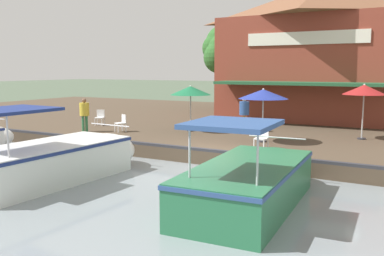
{
  "coord_description": "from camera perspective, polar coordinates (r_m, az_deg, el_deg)",
  "views": [
    {
      "loc": [
        13.95,
        7.15,
        3.64
      ],
      "look_at": [
        -1.0,
        -1.14,
        1.3
      ],
      "focal_mm": 40.0,
      "sensor_mm": 36.0,
      "label": 1
    }
  ],
  "objects": [
    {
      "name": "cafe_chair_mid_patio",
      "position": [
        23.99,
        -12.17,
        1.49
      ],
      "size": [
        0.57,
        0.57,
        0.85
      ],
      "color": "white",
      "rests_on": "quay_deck"
    },
    {
      "name": "ground_plane",
      "position": [
        16.09,
        1.83,
        -5.28
      ],
      "size": [
        220.0,
        220.0,
        0.0
      ],
      "primitive_type": "plane",
      "color": "#4C5B47"
    },
    {
      "name": "quay_edge_fender",
      "position": [
        16.04,
        2.0,
        -2.95
      ],
      "size": [
        0.2,
        50.4,
        0.1
      ],
      "primitive_type": "cube",
      "color": "#2D2D33",
      "rests_on": "quay_deck"
    },
    {
      "name": "cafe_chair_far_corner_seat",
      "position": [
        16.6,
        9.3,
        -1.19
      ],
      "size": [
        0.47,
        0.47,
        0.85
      ],
      "color": "white",
      "rests_on": "quay_deck"
    },
    {
      "name": "waterfront_restaurant",
      "position": [
        27.98,
        16.72,
        9.82
      ],
      "size": [
        9.22,
        11.58,
        8.56
      ],
      "color": "brown",
      "rests_on": "quay_deck"
    },
    {
      "name": "patio_umbrella_by_entrance",
      "position": [
        21.1,
        -0.2,
        5.01
      ],
      "size": [
        2.01,
        2.01,
        2.28
      ],
      "color": "#B7B7B7",
      "rests_on": "quay_deck"
    },
    {
      "name": "tree_behind_restaurant",
      "position": [
        36.72,
        4.16,
        10.86
      ],
      "size": [
        3.55,
        3.38,
        6.84
      ],
      "color": "brown",
      "rests_on": "quay_deck"
    },
    {
      "name": "patio_umbrella_mid_patio_left",
      "position": [
        20.02,
        21.97,
        4.74
      ],
      "size": [
        1.84,
        1.84,
        2.43
      ],
      "color": "#B7B7B7",
      "rests_on": "quay_deck"
    },
    {
      "name": "quay_deck",
      "position": [
        26.16,
        12.91,
        0.27
      ],
      "size": [
        22.0,
        56.0,
        0.6
      ],
      "primitive_type": "cube",
      "color": "#4C3D2D",
      "rests_on": "ground"
    },
    {
      "name": "motorboat_mid_row",
      "position": [
        11.82,
        8.36,
        -6.63
      ],
      "size": [
        6.36,
        2.62,
        2.38
      ],
      "color": "#287047",
      "rests_on": "river_water"
    },
    {
      "name": "cafe_chair_back_row_seat",
      "position": [
        21.28,
        -9.37,
        0.78
      ],
      "size": [
        0.59,
        0.59,
        0.85
      ],
      "color": "white",
      "rests_on": "quay_deck"
    },
    {
      "name": "motorboat_nearest_quay",
      "position": [
        14.78,
        -16.86,
        -3.82
      ],
      "size": [
        6.39,
        2.62,
        2.45
      ],
      "color": "white",
      "rests_on": "river_water"
    },
    {
      "name": "person_mid_patio",
      "position": [
        21.14,
        6.99,
        2.41
      ],
      "size": [
        0.48,
        0.48,
        1.71
      ],
      "color": "orange",
      "rests_on": "quay_deck"
    },
    {
      "name": "person_at_quay_edge",
      "position": [
        21.58,
        -14.15,
        2.21
      ],
      "size": [
        0.47,
        0.47,
        1.65
      ],
      "color": "#337547",
      "rests_on": "quay_deck"
    },
    {
      "name": "tree_downstream_bank",
      "position": [
        33.77,
        4.72,
        9.76
      ],
      "size": [
        3.74,
        3.56,
        6.11
      ],
      "color": "brown",
      "rests_on": "quay_deck"
    },
    {
      "name": "patio_umbrella_mid_patio_right",
      "position": [
        18.13,
        9.48,
        4.47
      ],
      "size": [
        2.07,
        2.07,
        2.27
      ],
      "color": "#B7B7B7",
      "rests_on": "quay_deck"
    }
  ]
}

